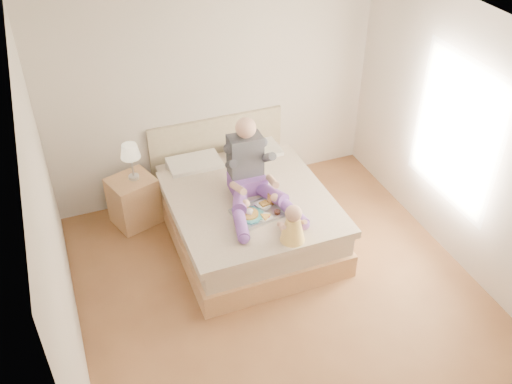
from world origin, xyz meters
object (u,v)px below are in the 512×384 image
object	(u,v)px
nightstand	(134,201)
adult	(251,176)
baby	(292,226)
tray	(257,211)
bed	(245,210)

from	to	relation	value
nightstand	adult	xyz separation A→B (m)	(1.17, -0.80, 0.57)
nightstand	baby	world-z (taller)	baby
baby	adult	bearing A→B (deg)	99.13
baby	tray	bearing A→B (deg)	109.59
adult	baby	bearing A→B (deg)	-79.81
bed	adult	world-z (taller)	adult
bed	baby	bearing A→B (deg)	-81.43
adult	tray	xyz separation A→B (m)	(-0.05, -0.32, -0.23)
nightstand	adult	world-z (taller)	adult
bed	nightstand	bearing A→B (deg)	150.43
bed	nightstand	distance (m)	1.32
adult	baby	distance (m)	0.83
nightstand	baby	bearing A→B (deg)	-69.83
bed	nightstand	xyz separation A→B (m)	(-1.15, 0.65, -0.02)
tray	bed	bearing A→B (deg)	76.12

